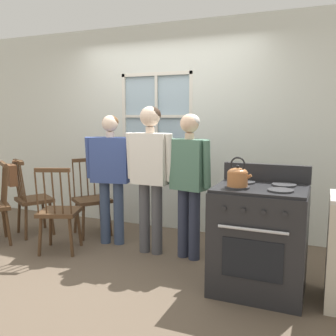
{
  "coord_description": "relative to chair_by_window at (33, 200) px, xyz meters",
  "views": [
    {
      "loc": [
        1.93,
        -3.19,
        1.53
      ],
      "look_at": [
        0.49,
        0.22,
        1.0
      ],
      "focal_mm": 40.0,
      "sensor_mm": 36.0,
      "label": 1
    }
  ],
  "objects": [
    {
      "name": "potted_plant",
      "position": [
        1.45,
        0.87,
        0.56
      ],
      "size": [
        0.15,
        0.15,
        0.24
      ],
      "color": "beige",
      "rests_on": "wall_back"
    },
    {
      "name": "person_adult_right",
      "position": [
        2.12,
        0.01,
        0.47
      ],
      "size": [
        0.52,
        0.28,
        1.54
      ],
      "rotation": [
        0.0,
        0.0,
        -0.21
      ],
      "color": "#2D3347",
      "rests_on": "ground_plane"
    },
    {
      "name": "person_teen_center",
      "position": [
        1.67,
        -0.0,
        0.54
      ],
      "size": [
        0.55,
        0.23,
        1.62
      ],
      "rotation": [
        0.0,
        0.0,
        -0.02
      ],
      "color": "#4C4C51",
      "rests_on": "ground_plane"
    },
    {
      "name": "person_elderly_left",
      "position": [
        1.12,
        0.09,
        0.47
      ],
      "size": [
        0.6,
        0.29,
        1.52
      ],
      "rotation": [
        0.0,
        0.0,
        0.2
      ],
      "color": "#384766",
      "rests_on": "ground_plane"
    },
    {
      "name": "wall_back",
      "position": [
        1.49,
        0.96,
        0.89
      ],
      "size": [
        6.4,
        0.16,
        2.7
      ],
      "color": "silver",
      "rests_on": "ground_plane"
    },
    {
      "name": "chair_by_window",
      "position": [
        0.0,
        0.0,
        0.0
      ],
      "size": [
        0.57,
        0.56,
        0.97
      ],
      "rotation": [
        0.0,
        0.0,
        2.59
      ],
      "color": "#4C331E",
      "rests_on": "ground_plane"
    },
    {
      "name": "chair_center_cluster",
      "position": [
        0.72,
        -0.37,
        0.0
      ],
      "size": [
        0.53,
        0.52,
        0.97
      ],
      "rotation": [
        0.0,
        0.0,
        -2.79
      ],
      "color": "#4C331E",
      "rests_on": "ground_plane"
    },
    {
      "name": "ground_plane",
      "position": [
        1.48,
        -0.44,
        -0.45
      ],
      "size": [
        16.0,
        16.0,
        0.0
      ],
      "primitive_type": "plane",
      "color": "brown"
    },
    {
      "name": "kettle",
      "position": [
        2.76,
        -0.59,
        0.57
      ],
      "size": [
        0.21,
        0.17,
        0.25
      ],
      "color": "#A86638",
      "rests_on": "stove"
    },
    {
      "name": "handbag",
      "position": [
        -0.12,
        -0.2,
        0.35
      ],
      "size": [
        0.24,
        0.25,
        0.31
      ],
      "color": "brown",
      "rests_on": "chair_by_window"
    },
    {
      "name": "stove",
      "position": [
        2.93,
        -0.46,
        0.02
      ],
      "size": [
        0.77,
        0.68,
        1.08
      ],
      "color": "#232326",
      "rests_on": "ground_plane"
    },
    {
      "name": "chair_near_wall",
      "position": [
        0.69,
        0.3,
        0.0
      ],
      "size": [
        0.57,
        0.58,
        0.97
      ],
      "rotation": [
        0.0,
        0.0,
        0.92
      ],
      "color": "#4C331E",
      "rests_on": "ground_plane"
    }
  ]
}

